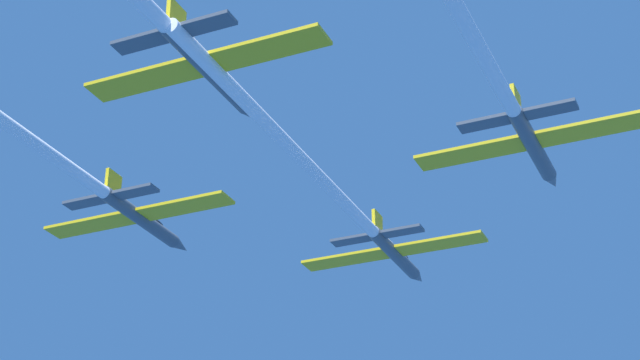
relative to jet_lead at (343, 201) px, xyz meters
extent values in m
cylinder|color=#4C5660|center=(0.00, 11.41, -0.03)|extent=(1.10, 10.03, 1.10)
cone|color=#4C5660|center=(0.00, 17.53, -0.03)|extent=(1.08, 2.21, 1.08)
ellipsoid|color=black|center=(0.00, 13.61, 0.44)|extent=(0.77, 2.01, 0.55)
cube|color=yellow|center=(-4.36, 10.90, -0.03)|extent=(7.63, 2.21, 0.24)
cube|color=yellow|center=(4.36, 10.90, -0.03)|extent=(7.63, 2.21, 0.24)
cube|color=yellow|center=(0.00, 7.39, 1.33)|extent=(0.29, 1.81, 1.61)
cube|color=#4C5660|center=(-2.27, 7.19, -0.03)|extent=(3.43, 1.32, 0.24)
cube|color=#4C5660|center=(2.27, 7.19, -0.03)|extent=(3.43, 1.32, 0.24)
cylinder|color=white|center=(0.00, -9.67, -0.03)|extent=(0.99, 32.12, 0.99)
cylinder|color=#4C5660|center=(-15.53, -4.55, -0.46)|extent=(1.10, 10.03, 1.10)
cone|color=#4C5660|center=(-15.53, 1.57, -0.46)|extent=(1.08, 2.21, 1.08)
ellipsoid|color=black|center=(-15.53, -2.34, 0.01)|extent=(0.77, 2.01, 0.55)
cube|color=yellow|center=(-19.89, -5.05, -0.46)|extent=(7.63, 2.21, 0.24)
cube|color=yellow|center=(-11.16, -5.05, -0.46)|extent=(7.63, 2.21, 0.24)
cube|color=yellow|center=(-15.53, -8.56, 0.89)|extent=(0.29, 1.81, 1.61)
cube|color=#4C5660|center=(-17.80, -8.77, -0.46)|extent=(3.43, 1.32, 0.24)
cube|color=#4C5660|center=(-13.26, -8.77, -0.46)|extent=(3.43, 1.32, 0.24)
cylinder|color=#4C5660|center=(15.76, -3.58, -0.31)|extent=(1.10, 10.03, 1.10)
cone|color=#4C5660|center=(15.76, 2.54, -0.31)|extent=(1.08, 2.21, 1.08)
ellipsoid|color=black|center=(15.76, -1.38, 0.16)|extent=(0.77, 2.01, 0.55)
cube|color=yellow|center=(11.40, -4.08, -0.31)|extent=(7.63, 2.21, 0.24)
cube|color=yellow|center=(20.13, -4.08, -0.31)|extent=(7.63, 2.21, 0.24)
cube|color=yellow|center=(15.76, -7.60, 1.05)|extent=(0.29, 1.81, 1.61)
cube|color=#4C5660|center=(13.49, -7.80, -0.31)|extent=(3.43, 1.32, 0.24)
cube|color=#4C5660|center=(18.03, -7.80, -0.31)|extent=(3.43, 1.32, 0.24)
cylinder|color=#4C5660|center=(-0.45, -20.48, 0.20)|extent=(1.10, 10.03, 1.10)
cone|color=#4C5660|center=(-0.45, -14.36, 0.20)|extent=(1.08, 2.21, 1.08)
ellipsoid|color=black|center=(-0.45, -18.28, 0.66)|extent=(0.77, 2.01, 0.55)
cube|color=yellow|center=(-4.82, -20.98, 0.20)|extent=(7.63, 2.21, 0.24)
cube|color=yellow|center=(3.91, -20.98, 0.20)|extent=(7.63, 2.21, 0.24)
cube|color=yellow|center=(-0.45, -24.50, 1.55)|extent=(0.29, 1.81, 1.61)
cube|color=#4C5660|center=(-2.72, -24.70, 0.20)|extent=(3.43, 1.32, 0.24)
cube|color=#4C5660|center=(1.82, -24.70, 0.20)|extent=(3.43, 1.32, 0.24)
camera|label=1|loc=(28.57, -68.54, -35.79)|focal=59.66mm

